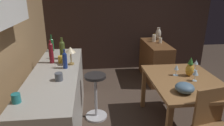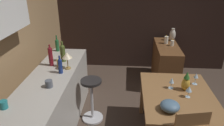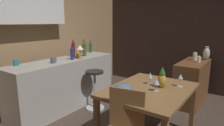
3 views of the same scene
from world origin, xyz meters
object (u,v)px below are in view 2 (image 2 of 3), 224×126
(wine_glass_left, at_px, (196,76))
(cup_slate, at_px, (49,84))
(sideboard_cabinet, at_px, (166,64))
(vase_ceramic_ivory, at_px, (173,35))
(pillar_candle_tall, at_px, (172,43))
(wine_glass_right, at_px, (172,81))
(cup_teal, at_px, (4,105))
(wine_bottle_cobalt, at_px, (60,65))
(pineapple_centerpiece, at_px, (186,82))
(wine_glass_center, at_px, (189,89))
(cup_mustard, at_px, (59,63))
(fruit_bowl, at_px, (170,106))
(wine_bottle_ruby, at_px, (51,56))
(dining_table, at_px, (178,100))
(pillar_candle_short, at_px, (166,40))
(wine_bottle_green, at_px, (57,44))
(counter_lamp, at_px, (67,56))
(wine_bottle_olive, at_px, (63,52))
(bar_stool, at_px, (92,99))

(wine_glass_left, distance_m, cup_slate, 2.00)
(sideboard_cabinet, height_order, vase_ceramic_ivory, vase_ceramic_ivory)
(wine_glass_left, bearing_deg, pillar_candle_tall, 3.11)
(wine_glass_right, xyz_separation_m, cup_teal, (-0.81, 1.90, 0.09))
(wine_glass_left, height_order, wine_bottle_cobalt, wine_bottle_cobalt)
(pineapple_centerpiece, bearing_deg, vase_ceramic_ivory, -4.95)
(wine_glass_center, height_order, cup_mustard, cup_mustard)
(wine_glass_left, distance_m, wine_glass_center, 0.39)
(wine_glass_right, xyz_separation_m, fruit_bowl, (-0.50, 0.11, -0.06))
(fruit_bowl, relative_size, wine_bottle_ruby, 0.68)
(dining_table, bearing_deg, wine_glass_center, -115.75)
(wine_glass_right, distance_m, pineapple_centerpiece, 0.18)
(cup_mustard, bearing_deg, pillar_candle_short, -52.07)
(wine_bottle_ruby, height_order, wine_bottle_cobalt, wine_bottle_ruby)
(pillar_candle_tall, bearing_deg, cup_mustard, 123.89)
(wine_bottle_green, bearing_deg, wine_glass_right, -115.30)
(wine_bottle_green, bearing_deg, cup_slate, -167.06)
(cup_slate, relative_size, pillar_candle_short, 0.69)
(pillar_candle_short, xyz_separation_m, vase_ceramic_ivory, (0.22, -0.16, 0.05))
(counter_lamp, bearing_deg, cup_mustard, 61.06)
(wine_bottle_olive, xyz_separation_m, counter_lamp, (-0.27, -0.15, 0.05))
(wine_glass_center, relative_size, wine_bottle_olive, 0.48)
(wine_glass_center, relative_size, cup_teal, 1.37)
(wine_glass_right, distance_m, pillar_candle_tall, 1.57)
(fruit_bowl, bearing_deg, wine_glass_left, -35.96)
(pineapple_centerpiece, relative_size, cup_mustard, 2.52)
(fruit_bowl, relative_size, cup_slate, 1.79)
(wine_glass_center, bearing_deg, wine_bottle_olive, 70.30)
(cup_teal, distance_m, vase_ceramic_ivory, 3.51)
(wine_glass_right, height_order, counter_lamp, counter_lamp)
(fruit_bowl, distance_m, vase_ceramic_ivory, 2.44)
(wine_glass_right, distance_m, vase_ceramic_ivory, 1.92)
(bar_stool, xyz_separation_m, pillar_candle_tall, (1.36, -1.43, 0.49))
(dining_table, distance_m, wine_glass_right, 0.27)
(dining_table, xyz_separation_m, pillar_candle_short, (1.82, -0.11, 0.25))
(wine_glass_left, bearing_deg, dining_table, 135.52)
(wine_bottle_ruby, height_order, cup_teal, wine_bottle_ruby)
(wine_glass_left, bearing_deg, wine_glass_center, 152.05)
(fruit_bowl, relative_size, cup_teal, 1.93)
(dining_table, height_order, counter_lamp, counter_lamp)
(wine_bottle_cobalt, relative_size, pillar_candle_tall, 1.90)
(wine_glass_center, relative_size, wine_bottle_cobalt, 0.61)
(wine_glass_right, height_order, pillar_candle_tall, pillar_candle_tall)
(wine_bottle_green, height_order, cup_teal, wine_bottle_green)
(fruit_bowl, bearing_deg, cup_teal, 99.81)
(cup_mustard, distance_m, vase_ceramic_ivory, 2.56)
(pillar_candle_tall, bearing_deg, wine_bottle_olive, 120.02)
(wine_glass_left, height_order, vase_ceramic_ivory, vase_ceramic_ivory)
(wine_glass_left, xyz_separation_m, vase_ceramic_ivory, (1.75, 0.01, 0.08))
(dining_table, distance_m, fruit_bowl, 0.42)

